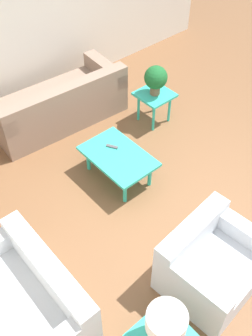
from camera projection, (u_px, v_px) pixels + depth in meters
name	position (u px, v px, depth m)	size (l,w,h in m)	color
ground_plane	(169.00, 196.00, 5.10)	(14.00, 14.00, 0.00)	brown
wall_right	(27.00, 16.00, 5.74)	(0.12, 7.20, 2.70)	silver
sofa	(58.00, 105.00, 5.98)	(1.08, 2.10, 0.78)	gray
armchair	(211.00, 264.00, 4.07)	(0.92, 1.06, 0.75)	silver
loveseat	(28.00, 302.00, 3.79)	(1.38, 0.84, 0.75)	silver
coffee_table	(118.00, 158.00, 5.09)	(0.97, 0.64, 0.40)	#2DB79E
side_table_plant	(155.00, 98.00, 5.89)	(0.50, 0.50, 0.50)	#2DB79E
potted_plant	(156.00, 78.00, 5.64)	(0.34, 0.34, 0.45)	brown
table_lamp	(166.00, 323.00, 3.12)	(0.34, 0.34, 0.44)	red
remote_control	(112.00, 147.00, 5.16)	(0.16, 0.11, 0.02)	#4C4C51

